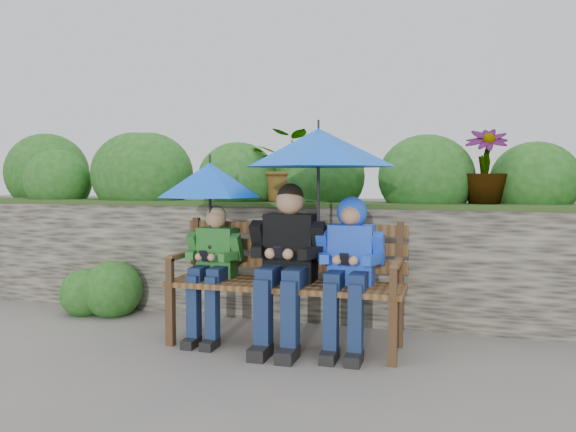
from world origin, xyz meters
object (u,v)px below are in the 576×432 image
(umbrella_right, at_px, (318,148))
(boy_right, at_px, (349,259))
(park_bench, at_px, (287,274))
(boy_left, at_px, (213,263))
(boy_middle, at_px, (287,257))
(umbrella_left, at_px, (210,180))

(umbrella_right, bearing_deg, boy_right, -7.65)
(park_bench, relative_size, umbrella_right, 1.58)
(boy_left, relative_size, boy_middle, 0.86)
(boy_right, relative_size, umbrella_right, 1.00)
(boy_left, distance_m, boy_middle, 0.60)
(park_bench, bearing_deg, boy_left, -172.88)
(park_bench, bearing_deg, boy_middle, -76.79)
(boy_middle, bearing_deg, umbrella_right, 13.59)
(park_bench, xyz_separation_m, boy_left, (-0.57, -0.07, 0.07))
(boy_right, xyz_separation_m, umbrella_right, (-0.24, 0.03, 0.79))
(boy_left, distance_m, umbrella_right, 1.19)
(boy_right, distance_m, umbrella_left, 1.22)
(boy_right, distance_m, umbrella_right, 0.83)
(umbrella_left, relative_size, umbrella_right, 0.74)
(park_bench, height_order, boy_right, boy_right)
(boy_left, relative_size, umbrella_right, 0.93)
(boy_middle, relative_size, umbrella_right, 1.09)
(boy_middle, height_order, umbrella_right, umbrella_right)
(park_bench, distance_m, boy_middle, 0.17)
(umbrella_left, bearing_deg, boy_left, -41.74)
(park_bench, bearing_deg, boy_right, -7.95)
(park_bench, height_order, umbrella_left, umbrella_left)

